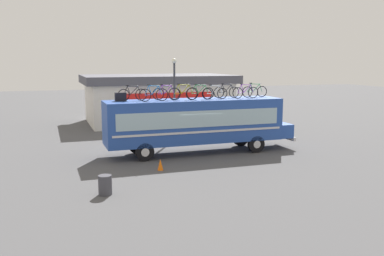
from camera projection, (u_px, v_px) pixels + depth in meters
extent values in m
plane|color=#4C4C4F|center=(194.00, 153.00, 25.12)|extent=(120.00, 120.00, 0.00)
cube|color=#23479E|center=(194.00, 120.00, 24.82)|extent=(10.43, 2.39, 2.48)
cube|color=#23479E|center=(278.00, 129.00, 26.78)|extent=(0.90, 2.20, 0.84)
cube|color=#99B7C6|center=(201.00, 119.00, 23.65)|extent=(9.60, 0.04, 0.93)
cube|color=#99B7C6|center=(188.00, 114.00, 25.91)|extent=(9.60, 0.04, 0.93)
cube|color=silver|center=(201.00, 132.00, 23.76)|extent=(10.01, 0.03, 0.12)
cube|color=silver|center=(188.00, 126.00, 26.03)|extent=(10.01, 0.03, 0.12)
cube|color=silver|center=(285.00, 136.00, 27.02)|extent=(0.16, 2.27, 0.24)
cylinder|color=black|center=(256.00, 144.00, 25.21)|extent=(1.02, 0.28, 1.02)
cylinder|color=silver|center=(256.00, 144.00, 25.21)|extent=(0.46, 0.30, 0.46)
cylinder|color=black|center=(241.00, 138.00, 27.18)|extent=(1.02, 0.28, 1.02)
cylinder|color=silver|center=(241.00, 138.00, 27.18)|extent=(0.46, 0.30, 0.46)
cylinder|color=black|center=(145.00, 152.00, 23.01)|extent=(1.02, 0.28, 1.02)
cylinder|color=silver|center=(145.00, 152.00, 23.01)|extent=(0.46, 0.30, 0.46)
cylinder|color=black|center=(137.00, 145.00, 24.98)|extent=(1.02, 0.28, 1.02)
cylinder|color=silver|center=(137.00, 145.00, 24.98)|extent=(0.46, 0.30, 0.46)
cube|color=black|center=(121.00, 97.00, 23.54)|extent=(0.60, 0.42, 0.48)
torus|color=black|center=(124.00, 95.00, 23.51)|extent=(0.68, 0.04, 0.68)
torus|color=black|center=(141.00, 95.00, 23.84)|extent=(0.68, 0.04, 0.68)
cylinder|color=black|center=(129.00, 90.00, 23.57)|extent=(0.19, 0.04, 0.48)
cylinder|color=black|center=(134.00, 91.00, 23.67)|extent=(0.46, 0.04, 0.46)
cylinder|color=black|center=(133.00, 86.00, 23.61)|extent=(0.60, 0.04, 0.07)
cylinder|color=black|center=(127.00, 95.00, 23.57)|extent=(0.38, 0.03, 0.05)
cylinder|color=black|center=(125.00, 91.00, 23.51)|extent=(0.24, 0.03, 0.50)
cylinder|color=black|center=(140.00, 91.00, 23.77)|extent=(0.21, 0.03, 0.47)
cylinder|color=silver|center=(138.00, 86.00, 23.70)|extent=(0.03, 0.44, 0.03)
ellipsoid|color=black|center=(127.00, 85.00, 23.50)|extent=(0.20, 0.08, 0.06)
torus|color=black|center=(145.00, 95.00, 23.20)|extent=(0.71, 0.04, 0.71)
torus|color=black|center=(162.00, 95.00, 23.51)|extent=(0.71, 0.04, 0.71)
cylinder|color=#197FDB|center=(150.00, 90.00, 23.25)|extent=(0.19, 0.04, 0.51)
cylinder|color=#197FDB|center=(155.00, 90.00, 23.35)|extent=(0.45, 0.04, 0.49)
cylinder|color=#197FDB|center=(154.00, 86.00, 23.28)|extent=(0.58, 0.04, 0.07)
cylinder|color=#197FDB|center=(148.00, 95.00, 23.26)|extent=(0.37, 0.03, 0.05)
cylinder|color=#197FDB|center=(147.00, 90.00, 23.19)|extent=(0.24, 0.03, 0.53)
cylinder|color=#197FDB|center=(160.00, 90.00, 23.45)|extent=(0.20, 0.03, 0.50)
cylinder|color=silver|center=(159.00, 85.00, 23.37)|extent=(0.03, 0.44, 0.03)
ellipsoid|color=black|center=(149.00, 85.00, 23.18)|extent=(0.20, 0.08, 0.06)
torus|color=black|center=(158.00, 94.00, 24.18)|extent=(0.69, 0.04, 0.69)
torus|color=black|center=(174.00, 94.00, 24.49)|extent=(0.69, 0.04, 0.69)
cylinder|color=purple|center=(163.00, 89.00, 24.23)|extent=(0.19, 0.04, 0.49)
cylinder|color=purple|center=(168.00, 90.00, 24.33)|extent=(0.45, 0.04, 0.47)
cylinder|color=purple|center=(167.00, 85.00, 24.27)|extent=(0.58, 0.04, 0.07)
cylinder|color=purple|center=(161.00, 94.00, 24.24)|extent=(0.37, 0.03, 0.05)
cylinder|color=purple|center=(160.00, 90.00, 24.18)|extent=(0.24, 0.03, 0.51)
cylinder|color=purple|center=(173.00, 90.00, 24.43)|extent=(0.20, 0.03, 0.48)
cylinder|color=silver|center=(171.00, 85.00, 24.35)|extent=(0.03, 0.44, 0.03)
ellipsoid|color=black|center=(162.00, 85.00, 24.16)|extent=(0.20, 0.08, 0.06)
torus|color=black|center=(175.00, 94.00, 23.98)|extent=(0.72, 0.04, 0.72)
torus|color=black|center=(192.00, 94.00, 24.32)|extent=(0.72, 0.04, 0.72)
cylinder|color=#B2B20C|center=(180.00, 89.00, 24.04)|extent=(0.21, 0.04, 0.52)
cylinder|color=#B2B20C|center=(185.00, 89.00, 24.14)|extent=(0.50, 0.04, 0.50)
cylinder|color=#B2B20C|center=(184.00, 85.00, 24.08)|extent=(0.65, 0.04, 0.07)
cylinder|color=#B2B20C|center=(178.00, 94.00, 24.04)|extent=(0.41, 0.03, 0.05)
cylinder|color=#B2B20C|center=(177.00, 89.00, 23.97)|extent=(0.26, 0.03, 0.54)
cylinder|color=#B2B20C|center=(191.00, 89.00, 24.25)|extent=(0.22, 0.03, 0.50)
cylinder|color=silver|center=(189.00, 84.00, 24.18)|extent=(0.03, 0.44, 0.03)
ellipsoid|color=black|center=(179.00, 84.00, 23.96)|extent=(0.20, 0.08, 0.06)
torus|color=black|center=(192.00, 94.00, 24.23)|extent=(0.70, 0.04, 0.70)
torus|color=black|center=(208.00, 93.00, 24.56)|extent=(0.70, 0.04, 0.70)
cylinder|color=green|center=(197.00, 89.00, 24.29)|extent=(0.20, 0.04, 0.50)
cylinder|color=green|center=(202.00, 89.00, 24.39)|extent=(0.47, 0.04, 0.48)
cylinder|color=green|center=(200.00, 85.00, 24.33)|extent=(0.61, 0.04, 0.07)
cylinder|color=green|center=(195.00, 94.00, 24.29)|extent=(0.39, 0.03, 0.05)
cylinder|color=green|center=(194.00, 89.00, 24.23)|extent=(0.25, 0.03, 0.52)
cylinder|color=green|center=(207.00, 89.00, 24.49)|extent=(0.21, 0.03, 0.49)
cylinder|color=silver|center=(205.00, 84.00, 24.42)|extent=(0.03, 0.44, 0.03)
ellipsoid|color=black|center=(195.00, 84.00, 24.22)|extent=(0.20, 0.08, 0.06)
torus|color=black|center=(207.00, 94.00, 24.60)|extent=(0.65, 0.04, 0.65)
torus|color=black|center=(222.00, 93.00, 24.91)|extent=(0.65, 0.04, 0.65)
cylinder|color=white|center=(212.00, 90.00, 24.66)|extent=(0.19, 0.04, 0.46)
cylinder|color=white|center=(216.00, 90.00, 24.75)|extent=(0.45, 0.04, 0.44)
cylinder|color=white|center=(215.00, 86.00, 24.69)|extent=(0.58, 0.04, 0.07)
cylinder|color=white|center=(210.00, 94.00, 24.66)|extent=(0.37, 0.03, 0.05)
cylinder|color=white|center=(209.00, 90.00, 24.60)|extent=(0.24, 0.03, 0.48)
cylinder|color=white|center=(221.00, 90.00, 24.85)|extent=(0.20, 0.03, 0.45)
cylinder|color=silver|center=(220.00, 85.00, 24.78)|extent=(0.03, 0.44, 0.03)
ellipsoid|color=black|center=(211.00, 85.00, 24.59)|extent=(0.20, 0.08, 0.06)
torus|color=black|center=(219.00, 93.00, 25.40)|extent=(0.67, 0.04, 0.67)
torus|color=black|center=(234.00, 92.00, 25.73)|extent=(0.67, 0.04, 0.67)
cylinder|color=black|center=(224.00, 88.00, 25.46)|extent=(0.19, 0.04, 0.48)
cylinder|color=black|center=(228.00, 88.00, 25.56)|extent=(0.46, 0.04, 0.46)
cylinder|color=black|center=(227.00, 85.00, 25.50)|extent=(0.60, 0.04, 0.07)
cylinder|color=black|center=(222.00, 92.00, 25.46)|extent=(0.38, 0.03, 0.05)
cylinder|color=black|center=(221.00, 89.00, 25.40)|extent=(0.24, 0.03, 0.50)
cylinder|color=black|center=(233.00, 88.00, 25.66)|extent=(0.21, 0.03, 0.47)
cylinder|color=silver|center=(231.00, 84.00, 25.59)|extent=(0.03, 0.44, 0.03)
ellipsoid|color=black|center=(222.00, 84.00, 25.39)|extent=(0.20, 0.08, 0.06)
torus|color=black|center=(238.00, 93.00, 25.11)|extent=(0.68, 0.04, 0.68)
torus|color=black|center=(253.00, 92.00, 25.44)|extent=(0.68, 0.04, 0.68)
cylinder|color=purple|center=(242.00, 88.00, 25.17)|extent=(0.20, 0.04, 0.48)
cylinder|color=purple|center=(247.00, 89.00, 25.27)|extent=(0.48, 0.04, 0.46)
cylinder|color=purple|center=(246.00, 85.00, 25.21)|extent=(0.62, 0.04, 0.07)
cylinder|color=purple|center=(241.00, 93.00, 25.17)|extent=(0.39, 0.03, 0.05)
cylinder|color=purple|center=(240.00, 89.00, 25.11)|extent=(0.25, 0.03, 0.50)
cylinder|color=purple|center=(252.00, 89.00, 25.38)|extent=(0.21, 0.03, 0.47)
cylinder|color=silver|center=(251.00, 84.00, 25.31)|extent=(0.03, 0.44, 0.03)
ellipsoid|color=black|center=(241.00, 84.00, 25.10)|extent=(0.20, 0.08, 0.06)
torus|color=black|center=(247.00, 92.00, 25.86)|extent=(0.68, 0.04, 0.68)
torus|color=black|center=(262.00, 92.00, 26.19)|extent=(0.68, 0.04, 0.68)
cylinder|color=green|center=(252.00, 88.00, 25.92)|extent=(0.20, 0.04, 0.49)
cylinder|color=green|center=(256.00, 88.00, 26.02)|extent=(0.47, 0.04, 0.47)
cylinder|color=green|center=(255.00, 84.00, 25.96)|extent=(0.61, 0.04, 0.07)
cylinder|color=green|center=(250.00, 92.00, 25.92)|extent=(0.38, 0.03, 0.05)
cylinder|color=green|center=(249.00, 88.00, 25.86)|extent=(0.25, 0.03, 0.51)
cylinder|color=green|center=(261.00, 88.00, 26.12)|extent=(0.21, 0.03, 0.47)
cylinder|color=silver|center=(260.00, 83.00, 26.05)|extent=(0.03, 0.44, 0.03)
ellipsoid|color=black|center=(251.00, 83.00, 25.85)|extent=(0.20, 0.08, 0.06)
cube|color=silver|center=(158.00, 102.00, 37.78)|extent=(12.03, 7.23, 3.50)
cube|color=#4C4C56|center=(157.00, 79.00, 37.45)|extent=(13.00, 7.81, 0.69)
cube|color=red|center=(169.00, 97.00, 34.19)|extent=(7.22, 0.16, 0.70)
cylinder|color=#3F3F47|center=(105.00, 185.00, 17.23)|extent=(0.55, 0.55, 0.81)
cone|color=orange|center=(160.00, 165.00, 21.12)|extent=(0.29, 0.29, 0.58)
cylinder|color=#38383D|center=(175.00, 102.00, 28.76)|extent=(0.14, 0.14, 5.32)
sphere|color=#F2EDCC|center=(174.00, 61.00, 28.32)|extent=(0.34, 0.34, 0.34)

